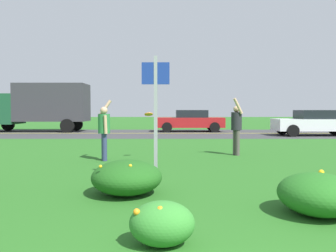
{
  "coord_description": "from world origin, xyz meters",
  "views": [
    {
      "loc": [
        -0.76,
        -1.12,
        1.46
      ],
      "look_at": [
        -0.74,
        7.38,
        1.06
      ],
      "focal_mm": 36.82,
      "sensor_mm": 36.0,
      "label": 1
    }
  ],
  "objects_px": {
    "person_catcher_dark_shirt": "(235,126)",
    "car_red_center_right": "(189,121)",
    "sign_post_near_path": "(155,106)",
    "person_thrower_green_shirt": "(103,128)",
    "frisbee_orange": "(148,114)",
    "box_truck_dark_green": "(38,105)",
    "car_white_center_left": "(314,123)"
  },
  "relations": [
    {
      "from": "person_catcher_dark_shirt",
      "to": "car_red_center_right",
      "type": "distance_m",
      "value": 12.16
    },
    {
      "from": "sign_post_near_path",
      "to": "car_red_center_right",
      "type": "xyz_separation_m",
      "value": [
        1.76,
        16.22,
        -0.8
      ]
    },
    {
      "from": "sign_post_near_path",
      "to": "car_red_center_right",
      "type": "bearing_deg",
      "value": 83.82
    },
    {
      "from": "car_red_center_right",
      "to": "person_thrower_green_shirt",
      "type": "bearing_deg",
      "value": -104.09
    },
    {
      "from": "person_catcher_dark_shirt",
      "to": "car_red_center_right",
      "type": "relative_size",
      "value": 0.41
    },
    {
      "from": "person_thrower_green_shirt",
      "to": "car_red_center_right",
      "type": "height_order",
      "value": "person_thrower_green_shirt"
    },
    {
      "from": "sign_post_near_path",
      "to": "car_red_center_right",
      "type": "height_order",
      "value": "sign_post_near_path"
    },
    {
      "from": "person_catcher_dark_shirt",
      "to": "frisbee_orange",
      "type": "relative_size",
      "value": 7.13
    },
    {
      "from": "person_catcher_dark_shirt",
      "to": "box_truck_dark_green",
      "type": "bearing_deg",
      "value": 131.86
    },
    {
      "from": "car_white_center_left",
      "to": "box_truck_dark_green",
      "type": "height_order",
      "value": "box_truck_dark_green"
    },
    {
      "from": "sign_post_near_path",
      "to": "person_catcher_dark_shirt",
      "type": "bearing_deg",
      "value": 59.02
    },
    {
      "from": "person_catcher_dark_shirt",
      "to": "frisbee_orange",
      "type": "xyz_separation_m",
      "value": [
        -2.78,
        -0.83,
        0.37
      ]
    },
    {
      "from": "sign_post_near_path",
      "to": "person_catcher_dark_shirt",
      "type": "xyz_separation_m",
      "value": [
        2.45,
        4.08,
        -0.58
      ]
    },
    {
      "from": "sign_post_near_path",
      "to": "person_thrower_green_shirt",
      "type": "height_order",
      "value": "sign_post_near_path"
    },
    {
      "from": "car_red_center_right",
      "to": "box_truck_dark_green",
      "type": "distance_m",
      "value": 10.24
    },
    {
      "from": "frisbee_orange",
      "to": "car_white_center_left",
      "type": "bearing_deg",
      "value": 46.16
    },
    {
      "from": "person_thrower_green_shirt",
      "to": "box_truck_dark_green",
      "type": "distance_m",
      "value": 15.0
    },
    {
      "from": "car_white_center_left",
      "to": "car_red_center_right",
      "type": "height_order",
      "value": "same"
    },
    {
      "from": "sign_post_near_path",
      "to": "car_red_center_right",
      "type": "relative_size",
      "value": 0.57
    },
    {
      "from": "sign_post_near_path",
      "to": "car_red_center_right",
      "type": "distance_m",
      "value": 16.34
    },
    {
      "from": "person_thrower_green_shirt",
      "to": "frisbee_orange",
      "type": "relative_size",
      "value": 6.81
    },
    {
      "from": "sign_post_near_path",
      "to": "person_thrower_green_shirt",
      "type": "distance_m",
      "value": 3.36
    },
    {
      "from": "box_truck_dark_green",
      "to": "person_thrower_green_shirt",
      "type": "bearing_deg",
      "value": -62.83
    },
    {
      "from": "sign_post_near_path",
      "to": "box_truck_dark_green",
      "type": "xyz_separation_m",
      "value": [
        -8.43,
        16.22,
        0.26
      ]
    },
    {
      "from": "frisbee_orange",
      "to": "car_white_center_left",
      "type": "relative_size",
      "value": 0.06
    },
    {
      "from": "frisbee_orange",
      "to": "car_red_center_right",
      "type": "relative_size",
      "value": 0.06
    },
    {
      "from": "frisbee_orange",
      "to": "car_red_center_right",
      "type": "xyz_separation_m",
      "value": [
        2.08,
        12.96,
        -0.59
      ]
    },
    {
      "from": "car_red_center_right",
      "to": "box_truck_dark_green",
      "type": "height_order",
      "value": "box_truck_dark_green"
    },
    {
      "from": "person_thrower_green_shirt",
      "to": "box_truck_dark_green",
      "type": "relative_size",
      "value": 0.26
    },
    {
      "from": "sign_post_near_path",
      "to": "box_truck_dark_green",
      "type": "relative_size",
      "value": 0.38
    },
    {
      "from": "car_white_center_left",
      "to": "box_truck_dark_green",
      "type": "distance_m",
      "value": 17.46
    },
    {
      "from": "person_catcher_dark_shirt",
      "to": "car_white_center_left",
      "type": "distance_m",
      "value": 10.48
    }
  ]
}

